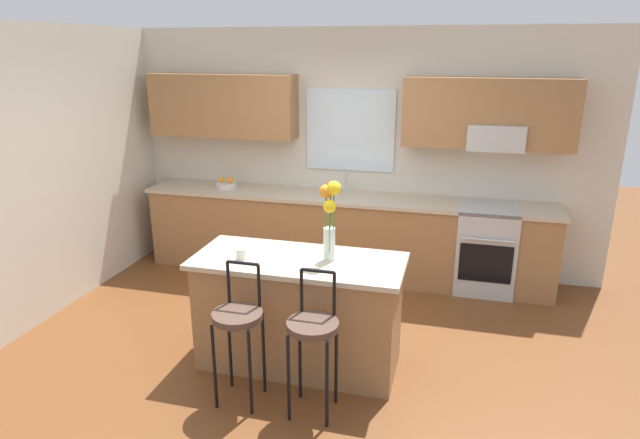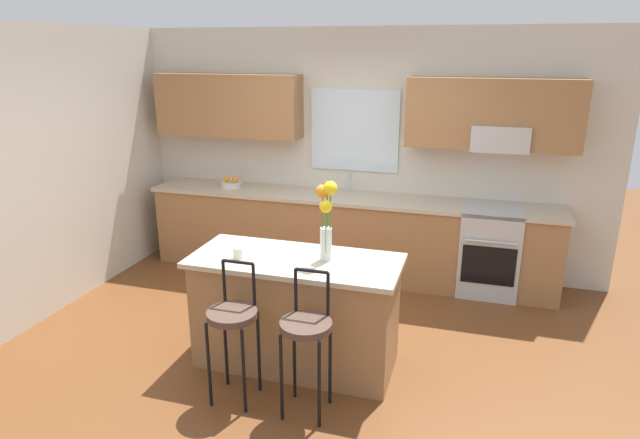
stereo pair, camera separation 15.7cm
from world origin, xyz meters
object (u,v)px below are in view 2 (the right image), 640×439
(bar_stool_near, at_px, (233,320))
(bar_stool_middle, at_px, (306,331))
(mug_ceramic, at_px, (238,253))
(oven_range, at_px, (489,250))
(flower_vase, at_px, (326,213))
(fruit_bowl_oranges, at_px, (231,184))
(kitchen_island, at_px, (296,311))

(bar_stool_near, height_order, bar_stool_middle, same)
(mug_ceramic, bearing_deg, oven_range, 46.74)
(flower_vase, bearing_deg, bar_stool_middle, -86.81)
(flower_vase, height_order, mug_ceramic, flower_vase)
(oven_range, relative_size, mug_ceramic, 10.22)
(bar_stool_middle, distance_m, fruit_bowl_oranges, 3.05)
(bar_stool_near, height_order, flower_vase, flower_vase)
(mug_ceramic, bearing_deg, flower_vase, 13.48)
(bar_stool_middle, bearing_deg, bar_stool_near, 180.00)
(bar_stool_middle, bearing_deg, fruit_bowl_oranges, 124.81)
(kitchen_island, xyz_separation_m, flower_vase, (0.24, 0.03, 0.84))
(kitchen_island, height_order, fruit_bowl_oranges, fruit_bowl_oranges)
(oven_range, height_order, mug_ceramic, mug_ceramic)
(bar_stool_near, bearing_deg, bar_stool_middle, 0.00)
(oven_range, relative_size, flower_vase, 1.47)
(bar_stool_middle, relative_size, fruit_bowl_oranges, 4.34)
(kitchen_island, relative_size, flower_vase, 2.63)
(mug_ceramic, bearing_deg, fruit_bowl_oranges, 116.89)
(bar_stool_near, bearing_deg, oven_range, 54.54)
(flower_vase, relative_size, fruit_bowl_oranges, 2.62)
(oven_range, distance_m, fruit_bowl_oranges, 2.98)
(bar_stool_middle, bearing_deg, kitchen_island, 115.64)
(mug_ceramic, bearing_deg, bar_stool_middle, -32.65)
(kitchen_island, distance_m, fruit_bowl_oranges, 2.46)
(mug_ceramic, xyz_separation_m, fruit_bowl_oranges, (-1.04, 2.05, -0.00))
(bar_stool_middle, distance_m, mug_ceramic, 0.89)
(bar_stool_middle, height_order, flower_vase, flower_vase)
(flower_vase, xyz_separation_m, fruit_bowl_oranges, (-1.70, 1.89, -0.34))
(kitchen_island, bearing_deg, fruit_bowl_oranges, 127.22)
(bar_stool_near, height_order, mug_ceramic, bar_stool_near)
(kitchen_island, xyz_separation_m, mug_ceramic, (-0.42, -0.13, 0.50))
(flower_vase, relative_size, mug_ceramic, 6.98)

